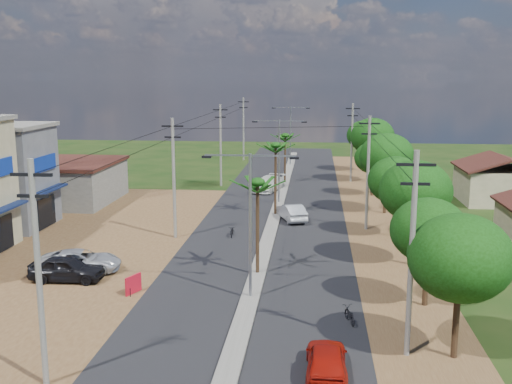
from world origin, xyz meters
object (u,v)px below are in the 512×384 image
roadside_sign (133,285)px  car_white_far (268,184)px  car_red_near (327,362)px  car_parked_dark (67,269)px  car_parked_silver (80,262)px  car_silver_mid (292,213)px  moto_rider_east (349,315)px

roadside_sign → car_white_far: bearing=103.2°
car_red_near → car_parked_dark: (-15.11, 10.12, 0.05)m
car_red_near → car_white_far: (-5.49, 39.66, 0.07)m
car_parked_silver → roadside_sign: (4.39, -3.27, -0.16)m
car_silver_mid → car_parked_silver: 19.42m
car_red_near → moto_rider_east: bearing=-102.1°
car_parked_silver → car_parked_dark: bearing=165.4°
car_white_far → car_parked_silver: bearing=-90.5°
car_silver_mid → moto_rider_east: bearing=80.4°
car_parked_dark → moto_rider_east: 16.94m
roadside_sign → car_parked_dark: bearing=-177.2°
car_red_near → roadside_sign: bearing=-38.7°
car_parked_silver → moto_rider_east: 17.32m
moto_rider_east → car_white_far: bearing=-93.2°
moto_rider_east → roadside_sign: (-11.79, 2.90, 0.14)m
car_red_near → car_parked_dark: bearing=-33.7°
moto_rider_east → car_parked_silver: bearing=-35.2°
car_red_near → car_parked_silver: bearing=-38.1°
car_silver_mid → car_parked_dark: size_ratio=0.98×
car_parked_silver → roadside_sign: car_parked_silver is taller
car_silver_mid → moto_rider_east: (3.70, -21.05, -0.31)m
car_white_far → moto_rider_east: 34.72m
car_parked_dark → roadside_sign: (4.53, -1.62, -0.21)m
car_parked_silver → moto_rider_east: size_ratio=3.30×
car_white_far → car_parked_dark: (-9.63, -29.54, -0.03)m
car_silver_mid → car_white_far: size_ratio=0.80×
car_parked_dark → roadside_sign: size_ratio=3.56×
roadside_sign → moto_rider_east: bearing=8.6°
car_silver_mid → moto_rider_east: 21.38m
car_silver_mid → car_parked_dark: (-12.63, -16.53, 0.04)m
car_parked_silver → moto_rider_east: (16.18, -6.18, -0.30)m
car_silver_mid → car_white_far: bearing=-96.6°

